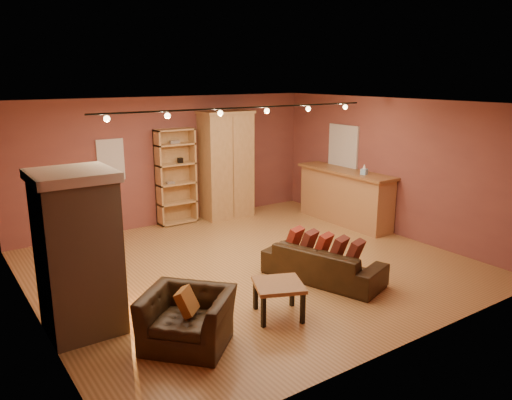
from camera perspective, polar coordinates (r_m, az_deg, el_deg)
floor at (r=8.80m, az=-0.53°, el=-7.54°), size 7.00×7.00×0.00m
ceiling at (r=8.19m, az=-0.57°, el=10.99°), size 7.00×7.00×0.00m
back_wall at (r=11.18m, az=-9.93°, el=4.40°), size 7.00×0.02×2.80m
left_wall at (r=7.11m, az=-24.67°, el=-2.26°), size 0.02×6.50×2.80m
right_wall at (r=10.70m, az=15.23°, el=3.69°), size 0.02×6.50×2.80m
fireplace at (r=6.73m, az=-19.59°, el=-5.69°), size 1.01×0.98×2.12m
back_window at (r=10.67m, az=-16.28°, el=4.41°), size 0.56×0.04×0.86m
bookcase at (r=11.16m, az=-9.25°, el=2.74°), size 0.87×0.34×2.12m
armoire at (r=11.52m, az=-3.43°, el=4.04°), size 1.21×0.69×2.46m
bar_counter at (r=11.31m, az=10.13°, el=0.42°), size 0.67×2.52×1.21m
tissue_box at (r=10.73m, az=12.26°, el=3.33°), size 0.14×0.14×0.22m
right_window at (r=11.58m, az=9.93°, el=5.99°), size 0.05×0.90×1.00m
loveseat at (r=8.16m, az=7.69°, el=-6.44°), size 1.17×2.03×0.80m
armchair at (r=6.29m, az=-7.88°, el=-12.35°), size 1.21×1.23×0.91m
coffee_table at (r=6.93m, az=2.60°, el=-10.01°), size 0.85×0.85×0.49m
track_rail at (r=8.36m, az=-1.35°, el=10.27°), size 5.20×0.09×0.13m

